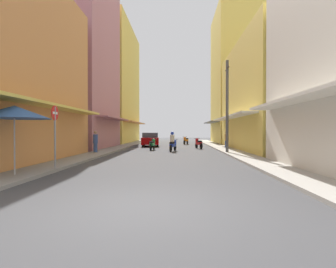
{
  "coord_description": "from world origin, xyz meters",
  "views": [
    {
      "loc": [
        0.76,
        -5.51,
        1.62
      ],
      "look_at": [
        0.06,
        12.65,
        1.42
      ],
      "focal_mm": 27.94,
      "sensor_mm": 36.0,
      "label": 1
    }
  ],
  "objects_px": {
    "motorbike_orange": "(186,140)",
    "motorbike_blue": "(173,143)",
    "vendor_umbrella": "(14,112)",
    "parked_car": "(150,139)",
    "motorbike_red": "(199,143)",
    "pedestrian_foreground": "(226,140)",
    "motorbike_green": "(152,144)",
    "utility_pole": "(227,106)",
    "street_sign_no_entry": "(55,129)",
    "pedestrian_midway": "(95,142)"
  },
  "relations": [
    {
      "from": "motorbike_green",
      "to": "parked_car",
      "type": "bearing_deg",
      "value": 97.96
    },
    {
      "from": "motorbike_green",
      "to": "motorbike_red",
      "type": "distance_m",
      "value": 4.5
    },
    {
      "from": "motorbike_blue",
      "to": "motorbike_red",
      "type": "relative_size",
      "value": 1.0
    },
    {
      "from": "motorbike_green",
      "to": "vendor_umbrella",
      "type": "xyz_separation_m",
      "value": [
        -3.46,
        -13.39,
        1.78
      ]
    },
    {
      "from": "pedestrian_foreground",
      "to": "utility_pole",
      "type": "relative_size",
      "value": 0.24
    },
    {
      "from": "parked_car",
      "to": "utility_pole",
      "type": "height_order",
      "value": "utility_pole"
    },
    {
      "from": "motorbike_blue",
      "to": "vendor_umbrella",
      "type": "bearing_deg",
      "value": -113.57
    },
    {
      "from": "motorbike_red",
      "to": "pedestrian_foreground",
      "type": "bearing_deg",
      "value": -2.31
    },
    {
      "from": "parked_car",
      "to": "pedestrian_foreground",
      "type": "height_order",
      "value": "pedestrian_foreground"
    },
    {
      "from": "motorbike_red",
      "to": "parked_car",
      "type": "relative_size",
      "value": 0.42
    },
    {
      "from": "pedestrian_midway",
      "to": "motorbike_green",
      "type": "bearing_deg",
      "value": 46.44
    },
    {
      "from": "motorbike_orange",
      "to": "utility_pole",
      "type": "distance_m",
      "value": 13.2
    },
    {
      "from": "motorbike_orange",
      "to": "pedestrian_midway",
      "type": "relative_size",
      "value": 1.06
    },
    {
      "from": "motorbike_red",
      "to": "parked_car",
      "type": "distance_m",
      "value": 6.08
    },
    {
      "from": "motorbike_orange",
      "to": "parked_car",
      "type": "relative_size",
      "value": 0.41
    },
    {
      "from": "pedestrian_foreground",
      "to": "parked_car",
      "type": "bearing_deg",
      "value": 153.02
    },
    {
      "from": "motorbike_orange",
      "to": "pedestrian_foreground",
      "type": "height_order",
      "value": "pedestrian_foreground"
    },
    {
      "from": "motorbike_blue",
      "to": "street_sign_no_entry",
      "type": "height_order",
      "value": "street_sign_no_entry"
    },
    {
      "from": "motorbike_blue",
      "to": "motorbike_orange",
      "type": "distance_m",
      "value": 10.79
    },
    {
      "from": "motorbike_blue",
      "to": "utility_pole",
      "type": "relative_size",
      "value": 0.26
    },
    {
      "from": "vendor_umbrella",
      "to": "utility_pole",
      "type": "xyz_separation_m",
      "value": [
        9.17,
        10.09,
        1.14
      ]
    },
    {
      "from": "motorbike_green",
      "to": "vendor_umbrella",
      "type": "height_order",
      "value": "vendor_umbrella"
    },
    {
      "from": "motorbike_blue",
      "to": "motorbike_orange",
      "type": "height_order",
      "value": "motorbike_blue"
    },
    {
      "from": "utility_pole",
      "to": "motorbike_orange",
      "type": "bearing_deg",
      "value": 101.61
    },
    {
      "from": "motorbike_blue",
      "to": "utility_pole",
      "type": "height_order",
      "value": "utility_pole"
    },
    {
      "from": "motorbike_orange",
      "to": "utility_pole",
      "type": "bearing_deg",
      "value": -78.39
    },
    {
      "from": "motorbike_green",
      "to": "utility_pole",
      "type": "height_order",
      "value": "utility_pole"
    },
    {
      "from": "motorbike_orange",
      "to": "motorbike_blue",
      "type": "bearing_deg",
      "value": -97.18
    },
    {
      "from": "motorbike_green",
      "to": "vendor_umbrella",
      "type": "distance_m",
      "value": 13.94
    },
    {
      "from": "vendor_umbrella",
      "to": "street_sign_no_entry",
      "type": "relative_size",
      "value": 0.95
    },
    {
      "from": "motorbike_blue",
      "to": "motorbike_green",
      "type": "height_order",
      "value": "motorbike_blue"
    },
    {
      "from": "parked_car",
      "to": "street_sign_no_entry",
      "type": "relative_size",
      "value": 1.6
    },
    {
      "from": "motorbike_red",
      "to": "pedestrian_foreground",
      "type": "relative_size",
      "value": 1.1
    },
    {
      "from": "motorbike_orange",
      "to": "pedestrian_midway",
      "type": "xyz_separation_m",
      "value": [
        -6.8,
        -13.18,
        0.32
      ]
    },
    {
      "from": "parked_car",
      "to": "utility_pole",
      "type": "relative_size",
      "value": 0.63
    },
    {
      "from": "utility_pole",
      "to": "vendor_umbrella",
      "type": "bearing_deg",
      "value": -132.27
    },
    {
      "from": "motorbike_red",
      "to": "pedestrian_foreground",
      "type": "distance_m",
      "value": 2.55
    },
    {
      "from": "motorbike_orange",
      "to": "street_sign_no_entry",
      "type": "height_order",
      "value": "street_sign_no_entry"
    },
    {
      "from": "pedestrian_foreground",
      "to": "motorbike_orange",
      "type": "bearing_deg",
      "value": 114.93
    },
    {
      "from": "vendor_umbrella",
      "to": "utility_pole",
      "type": "distance_m",
      "value": 13.69
    },
    {
      "from": "motorbike_green",
      "to": "pedestrian_foreground",
      "type": "xyz_separation_m",
      "value": [
        6.6,
        1.82,
        0.3
      ]
    },
    {
      "from": "motorbike_blue",
      "to": "vendor_umbrella",
      "type": "xyz_separation_m",
      "value": [
        -5.23,
        -12.0,
        1.57
      ]
    },
    {
      "from": "motorbike_red",
      "to": "utility_pole",
      "type": "bearing_deg",
      "value": -72.58
    },
    {
      "from": "motorbike_blue",
      "to": "utility_pole",
      "type": "bearing_deg",
      "value": -25.83
    },
    {
      "from": "motorbike_blue",
      "to": "motorbike_green",
      "type": "bearing_deg",
      "value": 141.83
    },
    {
      "from": "motorbike_orange",
      "to": "pedestrian_midway",
      "type": "distance_m",
      "value": 14.83
    },
    {
      "from": "motorbike_green",
      "to": "motorbike_red",
      "type": "bearing_deg",
      "value": 25.21
    },
    {
      "from": "pedestrian_midway",
      "to": "vendor_umbrella",
      "type": "height_order",
      "value": "vendor_umbrella"
    },
    {
      "from": "vendor_umbrella",
      "to": "parked_car",
      "type": "bearing_deg",
      "value": 81.94
    },
    {
      "from": "pedestrian_midway",
      "to": "street_sign_no_entry",
      "type": "xyz_separation_m",
      "value": [
        0.92,
        -8.01,
        0.9
      ]
    }
  ]
}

